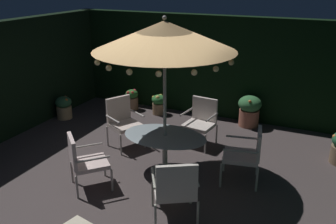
{
  "coord_description": "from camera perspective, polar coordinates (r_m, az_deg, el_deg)",
  "views": [
    {
      "loc": [
        2.7,
        -5.14,
        3.35
      ],
      "look_at": [
        0.19,
        0.32,
        1.11
      ],
      "focal_mm": 39.47,
      "sensor_mm": 36.0,
      "label": 1
    }
  ],
  "objects": [
    {
      "name": "patio_umbrella",
      "position": [
        5.96,
        -0.54,
        11.64
      ],
      "size": [
        2.33,
        2.33,
        2.76
      ],
      "color": "#B3B4AB",
      "rests_on": "ground_plane"
    },
    {
      "name": "potted_plant_left_far",
      "position": [
        9.39,
        -1.43,
        1.31
      ],
      "size": [
        0.35,
        0.35,
        0.52
      ],
      "color": "#8C6D4D",
      "rests_on": "ground_plane"
    },
    {
      "name": "patio_chair_east",
      "position": [
        6.2,
        -12.89,
        -7.11
      ],
      "size": [
        0.8,
        0.81,
        0.95
      ],
      "color": "#B9AEA7",
      "rests_on": "ground_plane"
    },
    {
      "name": "patio_chair_northeast",
      "position": [
        7.59,
        -7.03,
        -1.07
      ],
      "size": [
        0.77,
        0.78,
        1.02
      ],
      "color": "#B9B0AA",
      "rests_on": "ground_plane"
    },
    {
      "name": "potted_plant_back_right",
      "position": [
        9.76,
        -5.59,
        2.04
      ],
      "size": [
        0.34,
        0.33,
        0.55
      ],
      "color": "#856349",
      "rests_on": "ground_plane"
    },
    {
      "name": "potted_plant_back_center",
      "position": [
        8.81,
        12.47,
        0.34
      ],
      "size": [
        0.54,
        0.54,
        0.73
      ],
      "color": "#A35D49",
      "rests_on": "ground_plane"
    },
    {
      "name": "patio_chair_south",
      "position": [
        6.35,
        12.12,
        -6.07
      ],
      "size": [
        0.72,
        0.7,
        0.97
      ],
      "color": "#B2B6AC",
      "rests_on": "ground_plane"
    },
    {
      "name": "patio_chair_southeast",
      "position": [
        5.27,
        1.12,
        -11.53
      ],
      "size": [
        0.84,
        0.84,
        1.0
      ],
      "color": "#B2B3A3",
      "rests_on": "ground_plane"
    },
    {
      "name": "hedge_backdrop_rear",
      "position": [
        9.2,
        7.03,
        7.0
      ],
      "size": [
        7.58,
        0.3,
        2.47
      ],
      "primitive_type": "cube",
      "color": "black",
      "rests_on": "ground_plane"
    },
    {
      "name": "patio_dining_table",
      "position": [
        6.51,
        -0.49,
        -4.76
      ],
      "size": [
        1.5,
        1.03,
        0.72
      ],
      "color": "#B3B2A4",
      "rests_on": "ground_plane"
    },
    {
      "name": "ground_plane",
      "position": [
        6.7,
        -2.65,
        -9.66
      ],
      "size": [
        7.58,
        7.11,
        0.02
      ],
      "primitive_type": "cube",
      "color": "#463B3B"
    },
    {
      "name": "potted_plant_right_far",
      "position": [
        9.44,
        -15.79,
        0.75
      ],
      "size": [
        0.39,
        0.39,
        0.55
      ],
      "color": "tan",
      "rests_on": "ground_plane"
    },
    {
      "name": "patio_chair_north",
      "position": [
        7.66,
        5.13,
        -1.08
      ],
      "size": [
        0.68,
        0.64,
        0.97
      ],
      "color": "#BCB1AC",
      "rests_on": "ground_plane"
    }
  ]
}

